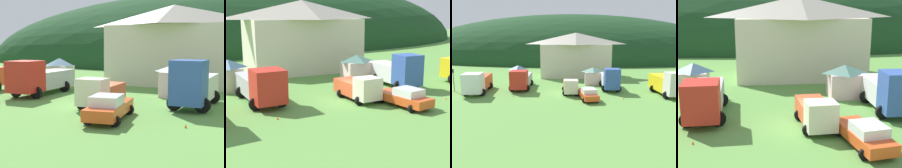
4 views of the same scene
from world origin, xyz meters
The scene contains 10 objects.
ground_plane centered at (0.00, 0.00, 0.00)m, with size 200.00×200.00×0.00m, color #5B9342.
forested_hill_backdrop centered at (0.00, 60.05, 0.00)m, with size 129.57×60.00×34.19m, color #193D1E.
depot_building centered at (2.16, 16.38, 4.84)m, with size 15.53×8.98×9.38m.
play_shed_cream centered at (-8.72, 8.45, 1.66)m, with size 2.78×2.42×3.23m.
play_shed_pink centered at (5.23, 7.01, 1.59)m, with size 3.15×2.70×3.09m.
crane_truck_red centered at (-6.87, 2.46, 1.64)m, with size 3.56×8.03×3.33m.
light_truck_cream centered at (1.27, -0.50, 1.18)m, with size 2.72×5.27×2.35m.
box_truck_blue centered at (7.66, 2.50, 1.77)m, with size 3.14×6.93×3.68m.
service_pickup_orange centered at (3.72, -3.92, 0.83)m, with size 2.95×5.51×1.66m.
traffic_cone_near_pickup centered at (-6.93, -2.60, 0.00)m, with size 0.36×0.36×0.47m, color orange.
Camera 4 is at (-2.67, -22.58, 8.80)m, focal length 53.56 mm.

